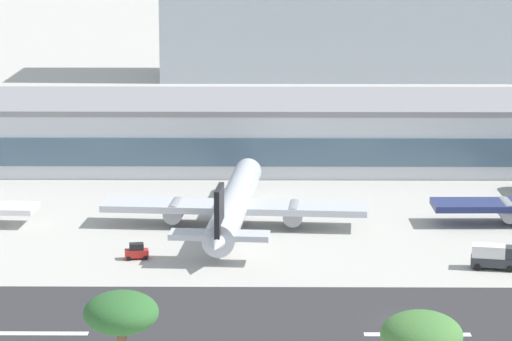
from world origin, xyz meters
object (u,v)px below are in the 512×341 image
(palm_tree_0, at_px, (421,337))
(service_box_truck_0, at_px, (494,256))
(terminal_building, at_px, (248,131))
(palm_tree_1, at_px, (121,320))
(service_baggage_tug_1, at_px, (137,251))
(airliner_black_tail_gate_1, at_px, (233,206))

(palm_tree_0, bearing_deg, service_box_truck_0, 74.19)
(service_box_truck_0, bearing_deg, terminal_building, 126.87)
(palm_tree_0, bearing_deg, palm_tree_1, -174.06)
(service_baggage_tug_1, bearing_deg, palm_tree_0, -73.99)
(service_box_truck_0, relative_size, palm_tree_1, 0.36)
(terminal_building, xyz_separation_m, airliner_black_tail_gate_1, (-1.55, -46.98, -2.72))
(airliner_black_tail_gate_1, relative_size, palm_tree_1, 2.89)
(airliner_black_tail_gate_1, distance_m, palm_tree_0, 85.11)
(service_box_truck_0, distance_m, palm_tree_0, 65.27)
(service_box_truck_0, bearing_deg, service_baggage_tug_1, -174.57)
(terminal_building, distance_m, service_baggage_tug_1, 65.30)
(airliner_black_tail_gate_1, height_order, palm_tree_1, palm_tree_1)
(airliner_black_tail_gate_1, distance_m, service_baggage_tug_1, 21.02)
(service_baggage_tug_1, xyz_separation_m, palm_tree_0, (30.32, -66.21, 11.86))
(service_baggage_tug_1, height_order, palm_tree_1, palm_tree_1)
(palm_tree_1, bearing_deg, service_box_truck_0, 57.08)
(palm_tree_0, bearing_deg, terminal_building, 97.02)
(service_baggage_tug_1, relative_size, palm_tree_1, 0.20)
(service_baggage_tug_1, xyz_separation_m, palm_tree_1, (6.15, -68.72, 14.15))
(airliner_black_tail_gate_1, bearing_deg, palm_tree_1, 179.94)
(service_box_truck_0, xyz_separation_m, palm_tree_1, (-41.69, -64.40, 13.41))
(palm_tree_1, bearing_deg, palm_tree_0, 5.94)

